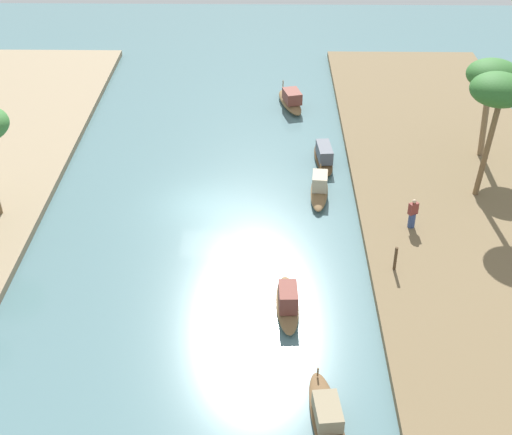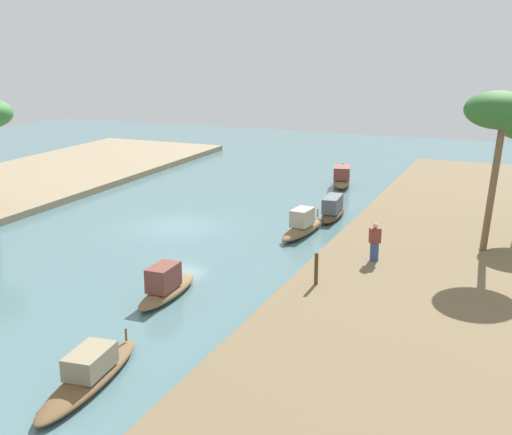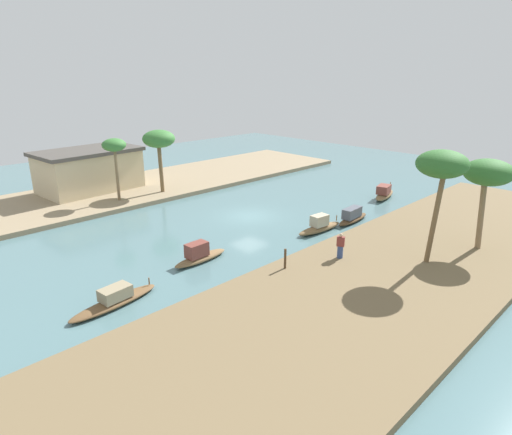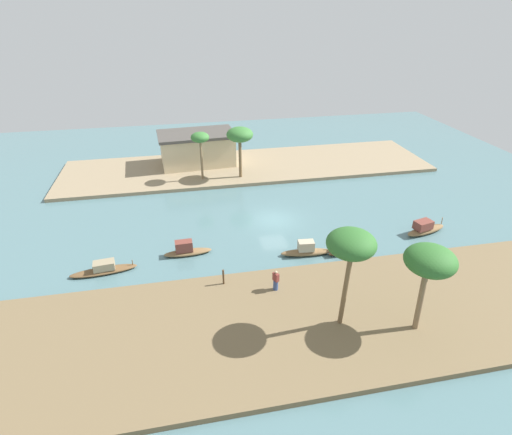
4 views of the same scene
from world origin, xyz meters
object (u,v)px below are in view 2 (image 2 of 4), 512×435
palm_tree_left_near (500,113)px  sampan_downstream_large (302,226)px  sampan_with_red_awning (342,178)px  sampan_near_left_bank (166,286)px  sampan_foreground (333,209)px  person_on_near_bank (375,244)px  sampan_midstream (90,373)px  mooring_post (316,269)px

palm_tree_left_near → sampan_downstream_large: bearing=87.2°
sampan_with_red_awning → sampan_near_left_bank: bearing=163.9°
sampan_with_red_awning → palm_tree_left_near: bearing=-154.9°
sampan_with_red_awning → sampan_foreground: sampan_with_red_awning is taller
sampan_downstream_large → sampan_near_left_bank: bearing=173.6°
sampan_with_red_awning → sampan_foreground: 8.01m
sampan_with_red_awning → person_on_near_bank: 16.02m
sampan_midstream → sampan_foreground: sampan_foreground is taller
sampan_midstream → palm_tree_left_near: size_ratio=0.74×
mooring_post → palm_tree_left_near: size_ratio=0.18×
sampan_midstream → sampan_foreground: size_ratio=1.25×
sampan_downstream_large → mooring_post: (-7.12, -2.97, 0.55)m
sampan_midstream → mooring_post: 9.45m
sampan_near_left_bank → mooring_post: bearing=-65.4°
sampan_with_red_awning → palm_tree_left_near: 16.30m
sampan_with_red_awning → sampan_near_left_bank: 20.95m
sampan_foreground → sampan_downstream_large: bearing=168.1°
person_on_near_bank → palm_tree_left_near: (3.21, -4.12, 5.10)m
sampan_downstream_large → sampan_midstream: (-15.83, 0.65, -0.11)m
sampan_midstream → sampan_near_left_bank: 6.40m
sampan_near_left_bank → mooring_post: 5.49m
sampan_with_red_awning → sampan_midstream: (-27.21, -0.62, -0.16)m
sampan_midstream → sampan_foreground: bearing=-9.4°
sampan_with_red_awning → sampan_foreground: size_ratio=1.07×
palm_tree_left_near → sampan_midstream: bearing=149.5°
sampan_foreground → mooring_post: bearing=-171.4°
sampan_downstream_large → palm_tree_left_near: (-0.41, -8.43, 5.77)m
sampan_downstream_large → sampan_midstream: size_ratio=0.85×
sampan_downstream_large → sampan_near_left_bank: 9.74m
sampan_with_red_awning → sampan_downstream_large: sampan_with_red_awning is taller
sampan_downstream_large → sampan_near_left_bank: sampan_downstream_large is taller
sampan_downstream_large → person_on_near_bank: (-3.62, -4.31, 0.67)m
mooring_post → palm_tree_left_near: (6.71, -5.46, 5.21)m
sampan_downstream_large → sampan_midstream: sampan_downstream_large is taller
sampan_foreground → sampan_midstream: bearing=172.1°
sampan_downstream_large → palm_tree_left_near: 10.22m
sampan_with_red_awning → sampan_downstream_large: 11.46m
sampan_with_red_awning → sampan_foreground: bearing=178.2°
sampan_midstream → person_on_near_bank: bearing=-28.2°
sampan_midstream → sampan_near_left_bank: (6.27, 1.27, 0.12)m
sampan_near_left_bank → sampan_downstream_large: bearing=-13.3°
sampan_midstream → sampan_foreground: 19.42m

